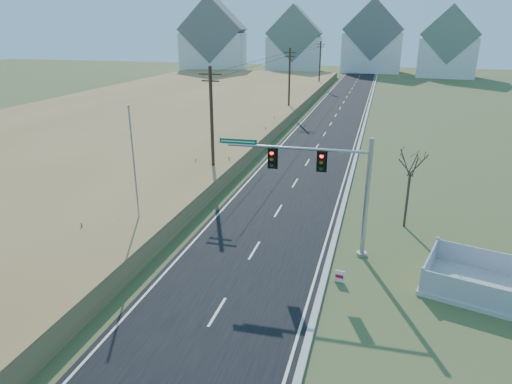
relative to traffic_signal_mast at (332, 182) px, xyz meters
name	(u,v)px	position (x,y,z in m)	size (l,w,h in m)	color
ground	(232,289)	(-3.95, -5.05, -4.09)	(260.00, 260.00, 0.00)	#48582A
road	(339,111)	(-3.95, 44.95, -4.06)	(8.00, 180.00, 0.06)	black
curb	(368,112)	(0.20, 44.95, -4.00)	(0.30, 180.00, 0.18)	#B2AFA8
reed_marsh	(159,110)	(-27.95, 34.95, -3.44)	(38.00, 110.00, 1.30)	#AE884F
utility_pole_near	(212,123)	(-10.45, 9.95, 0.60)	(1.80, 0.26, 9.00)	#422D1E
utility_pole_mid	(289,81)	(-10.45, 39.95, 0.60)	(1.80, 0.26, 9.00)	#422D1E
utility_pole_far	(320,64)	(-10.45, 69.95, 0.60)	(1.80, 0.26, 9.00)	#422D1E
condo_nw	(214,42)	(-41.95, 94.95, 3.62)	(17.69, 13.38, 19.05)	silver
condo_nnw	(294,45)	(-21.95, 102.95, 2.85)	(14.93, 11.17, 17.03)	silver
condo_n	(372,42)	(-1.95, 106.95, 3.52)	(15.27, 10.20, 18.54)	silver
condo_ne	(448,48)	(16.05, 98.95, 2.75)	(14.12, 10.51, 16.52)	silver
traffic_signal_mast	(332,182)	(0.00, 0.00, 0.00)	(8.23, 0.63, 6.55)	#9EA0A5
fence_enclosure	(489,287)	(7.80, -2.11, -3.82)	(6.65, 5.35, 1.32)	#B7B5AD
open_sign	(339,276)	(0.93, -3.06, -3.76)	(0.49, 0.14, 0.61)	white
flagpole	(136,187)	(-10.95, -1.08, -0.96)	(0.35, 0.35, 7.83)	#B7B5AD
bare_tree	(412,162)	(4.17, 4.72, 0.10)	(1.96, 1.96, 5.20)	#4C3F33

